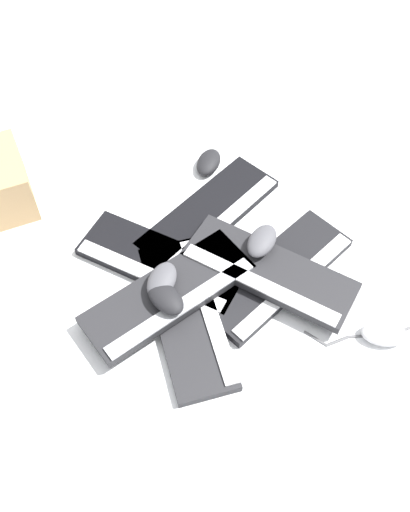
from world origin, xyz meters
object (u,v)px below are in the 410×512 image
object	(u,v)px
keyboard_4	(269,272)
keyboard_5	(169,294)
keyboard_3	(278,275)
keyboard_0	(209,214)
keyboard_1	(160,263)
mouse_2	(162,281)
keyboard_2	(187,315)
mouse_0	(209,162)
mouse_4	(262,241)
mouse_3	(165,298)
mouse_1	(384,334)

from	to	relation	value
keyboard_4	keyboard_5	size ratio (longest dim) A/B	1.09
keyboard_3	keyboard_4	world-z (taller)	keyboard_4
keyboard_0	keyboard_1	size ratio (longest dim) A/B	0.97
keyboard_3	mouse_2	bearing A→B (deg)	111.53
keyboard_2	mouse_0	distance (m)	0.52
keyboard_5	mouse_4	size ratio (longest dim) A/B	3.86
keyboard_1	keyboard_5	xyz separation A→B (m)	(-0.11, -0.05, 0.03)
keyboard_2	keyboard_3	distance (m)	0.26
keyboard_0	keyboard_3	size ratio (longest dim) A/B	1.02
keyboard_3	mouse_4	xyz separation A→B (m)	(0.05, 0.05, 0.07)
keyboard_2	mouse_3	bearing A→B (deg)	89.40
mouse_1	mouse_3	xyz separation A→B (m)	(-0.03, 0.53, 0.06)
keyboard_3	keyboard_1	bearing A→B (deg)	92.79
keyboard_4	mouse_4	size ratio (longest dim) A/B	4.22
mouse_2	mouse_3	distance (m)	0.05
keyboard_4	mouse_0	distance (m)	0.44
keyboard_4	mouse_0	size ratio (longest dim) A/B	4.22
mouse_1	keyboard_5	bearing A→B (deg)	174.51
keyboard_1	keyboard_4	size ratio (longest dim) A/B	1.00
mouse_1	mouse_2	distance (m)	0.55
keyboard_0	mouse_1	bearing A→B (deg)	-122.27
keyboard_3	keyboard_0	bearing A→B (deg)	50.93
keyboard_2	keyboard_4	size ratio (longest dim) A/B	0.99
keyboard_2	keyboard_3	xyz separation A→B (m)	(0.16, -0.21, 0.00)
keyboard_1	mouse_2	size ratio (longest dim) A/B	4.22
keyboard_5	mouse_4	distance (m)	0.27
keyboard_3	mouse_2	world-z (taller)	mouse_2
mouse_2	keyboard_3	bearing A→B (deg)	-60.45
mouse_1	mouse_4	distance (m)	0.37
mouse_0	mouse_2	distance (m)	0.48
keyboard_3	keyboard_5	xyz separation A→B (m)	(-0.12, 0.26, 0.03)
keyboard_5	mouse_1	distance (m)	0.53
mouse_1	mouse_2	size ratio (longest dim) A/B	1.00
keyboard_0	keyboard_4	distance (m)	0.26
keyboard_1	keyboard_5	size ratio (longest dim) A/B	1.09
keyboard_3	keyboard_4	size ratio (longest dim) A/B	0.96
mouse_3	keyboard_1	bearing A→B (deg)	-32.76
mouse_1	mouse_0	bearing A→B (deg)	131.32
keyboard_0	keyboard_1	bearing A→B (deg)	151.64
keyboard_5	mouse_1	size ratio (longest dim) A/B	3.86
mouse_2	keyboard_4	bearing A→B (deg)	-61.40
keyboard_4	mouse_0	xyz separation A→B (m)	(0.38, 0.22, -0.02)
keyboard_3	mouse_0	xyz separation A→B (m)	(0.36, 0.24, 0.01)
mouse_4	keyboard_1	bearing A→B (deg)	-57.57
keyboard_1	mouse_0	size ratio (longest dim) A/B	4.22
keyboard_1	keyboard_2	size ratio (longest dim) A/B	1.01
keyboard_0	mouse_4	size ratio (longest dim) A/B	4.10
keyboard_0	keyboard_3	xyz separation A→B (m)	(-0.17, -0.21, 0.00)
keyboard_2	mouse_4	xyz separation A→B (m)	(0.21, -0.16, 0.07)
keyboard_0	mouse_1	distance (m)	0.56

